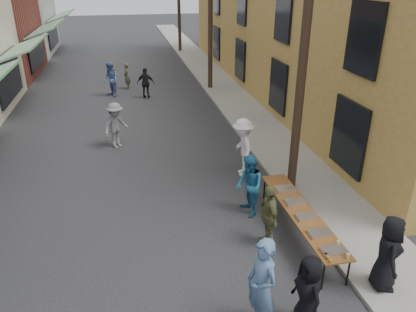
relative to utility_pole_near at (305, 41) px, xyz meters
name	(u,v)px	position (x,y,z in m)	size (l,w,h in m)	color
ground	(164,270)	(-4.30, -3.00, -4.50)	(120.00, 120.00, 0.00)	#28282B
sidewalk	(222,87)	(0.70, 12.00, -4.45)	(2.20, 60.00, 0.10)	gray
utility_pole_near	(305,41)	(0.00, 0.00, 0.00)	(0.26, 0.26, 9.00)	#2D2116
utility_pole_mid	(210,6)	(0.00, 12.00, 0.00)	(0.26, 0.26, 9.00)	#2D2116
serving_table	(301,213)	(-0.79, -2.42, -3.79)	(0.70, 4.00, 0.75)	brown
catering_tray_sausage	(333,251)	(-0.79, -4.07, -3.71)	(0.50, 0.33, 0.08)	maroon
catering_tray_foil_b	(319,233)	(-0.79, -3.42, -3.71)	(0.50, 0.33, 0.08)	#B2B2B7
catering_tray_buns	(306,216)	(-0.79, -2.72, -3.71)	(0.50, 0.33, 0.08)	tan
catering_tray_foil_d	(295,202)	(-0.79, -2.02, -3.71)	(0.50, 0.33, 0.08)	#B2B2B7
catering_tray_buns_end	(285,189)	(-0.79, -1.32, -3.71)	(0.50, 0.33, 0.08)	tan
condiment_jar_a	(330,261)	(-1.01, -4.37, -3.71)	(0.07, 0.07, 0.08)	#A57F26
condiment_jar_b	(328,258)	(-1.01, -4.27, -3.71)	(0.07, 0.07, 0.08)	#A57F26
condiment_jar_c	(326,255)	(-1.01, -4.17, -3.71)	(0.07, 0.07, 0.08)	#A57F26
cup_stack	(348,256)	(-0.59, -4.32, -3.69)	(0.08, 0.08, 0.12)	tan
guest_front_a	(308,293)	(-1.84, -5.12, -3.71)	(0.77, 0.50, 1.58)	black
guest_front_b	(262,286)	(-2.70, -4.98, -3.51)	(0.72, 0.47, 1.98)	#5377A1
guest_front_c	(249,186)	(-1.75, -1.13, -3.62)	(0.85, 0.67, 1.76)	#236791
guest_front_d	(243,147)	(-1.23, 1.26, -3.53)	(1.25, 0.72, 1.94)	white
guest_front_e	(268,216)	(-1.69, -2.53, -3.69)	(0.95, 0.40, 1.62)	#63663B
server	(388,253)	(0.16, -4.55, -3.55)	(0.83, 0.54, 1.69)	black
passerby_left	(116,125)	(-5.28, 4.46, -3.62)	(1.14, 0.65, 1.76)	slate
passerby_mid	(146,83)	(-3.72, 10.88, -3.70)	(0.94, 0.39, 1.61)	black
passerby_right	(127,76)	(-4.65, 12.93, -3.76)	(0.54, 0.35, 1.47)	#4B5330
passerby_far	(111,80)	(-5.52, 11.59, -3.58)	(0.89, 0.70, 1.84)	#566DA7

